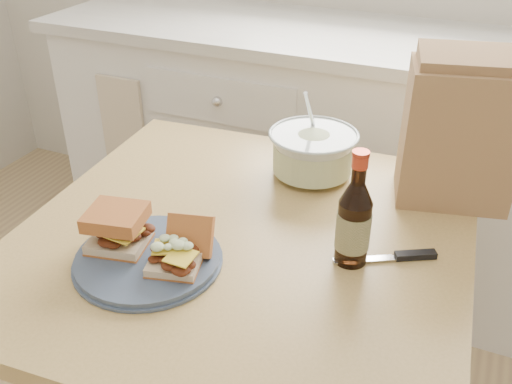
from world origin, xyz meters
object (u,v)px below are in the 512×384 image
at_px(dining_table, 244,274).
at_px(plate, 148,259).
at_px(paper_bag, 459,135).
at_px(beer_bottle, 354,222).
at_px(coleslaw_bowl, 313,154).

xyz_separation_m(dining_table, plate, (-0.13, -0.17, 0.12)).
bearing_deg(dining_table, paper_bag, 36.88).
bearing_deg(paper_bag, beer_bottle, -126.55).
bearing_deg(plate, paper_bag, 44.48).
xyz_separation_m(plate, paper_bag, (0.50, 0.49, 0.15)).
distance_m(beer_bottle, paper_bag, 0.36).
height_order(dining_table, paper_bag, paper_bag).
distance_m(plate, paper_bag, 0.72).
height_order(dining_table, beer_bottle, beer_bottle).
height_order(coleslaw_bowl, paper_bag, paper_bag).
distance_m(coleslaw_bowl, beer_bottle, 0.35).
bearing_deg(plate, coleslaw_bowl, 69.13).
relative_size(plate, paper_bag, 0.90).
xyz_separation_m(dining_table, paper_bag, (0.37, 0.32, 0.27)).
xyz_separation_m(dining_table, beer_bottle, (0.23, -0.00, 0.20)).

